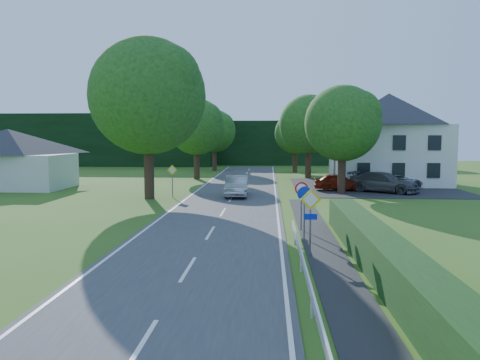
# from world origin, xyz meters

# --- Properties ---
(ground) EXTENTS (160.00, 160.00, 0.00)m
(ground) POSITION_xyz_m (0.00, 0.00, 0.00)
(ground) COLOR #2E5819
(ground) RESTS_ON ground
(road) EXTENTS (7.00, 80.00, 0.04)m
(road) POSITION_xyz_m (0.00, 20.00, 0.02)
(road) COLOR #3D3D40
(road) RESTS_ON ground
(footpath) EXTENTS (1.50, 44.00, 0.04)m
(footpath) POSITION_xyz_m (4.95, 2.00, 0.02)
(footpath) COLOR #252527
(footpath) RESTS_ON ground
(parking_pad) EXTENTS (14.00, 16.00, 0.04)m
(parking_pad) POSITION_xyz_m (12.00, 33.00, 0.02)
(parking_pad) COLOR #252527
(parking_pad) RESTS_ON ground
(line_edge_left) EXTENTS (0.12, 80.00, 0.01)m
(line_edge_left) POSITION_xyz_m (-3.25, 20.00, 0.04)
(line_edge_left) COLOR white
(line_edge_left) RESTS_ON road
(line_edge_right) EXTENTS (0.12, 80.00, 0.01)m
(line_edge_right) POSITION_xyz_m (3.25, 20.00, 0.04)
(line_edge_right) COLOR white
(line_edge_right) RESTS_ON road
(line_centre) EXTENTS (0.12, 80.00, 0.01)m
(line_centre) POSITION_xyz_m (0.00, 20.00, 0.04)
(line_centre) COLOR white
(line_centre) RESTS_ON road
(hedge_right) EXTENTS (1.20, 30.00, 1.30)m
(hedge_right) POSITION_xyz_m (6.50, 0.00, 0.65)
(hedge_right) COLOR black
(hedge_right) RESTS_ON ground
(tree_main) EXTENTS (9.40, 9.40, 11.64)m
(tree_main) POSITION_xyz_m (-6.00, 24.00, 5.82)
(tree_main) COLOR #174815
(tree_main) RESTS_ON ground
(tree_left_far) EXTENTS (7.00, 7.00, 8.58)m
(tree_left_far) POSITION_xyz_m (-5.00, 40.00, 4.29)
(tree_left_far) COLOR #174815
(tree_left_far) RESTS_ON ground
(tree_right_far) EXTENTS (7.40, 7.40, 9.09)m
(tree_right_far) POSITION_xyz_m (7.00, 42.00, 4.54)
(tree_right_far) COLOR #174815
(tree_right_far) RESTS_ON ground
(tree_left_back) EXTENTS (6.60, 6.60, 8.07)m
(tree_left_back) POSITION_xyz_m (-4.50, 52.00, 4.04)
(tree_left_back) COLOR #174815
(tree_left_back) RESTS_ON ground
(tree_right_back) EXTENTS (6.20, 6.20, 7.56)m
(tree_right_back) POSITION_xyz_m (6.00, 50.00, 3.78)
(tree_right_back) COLOR #174815
(tree_right_back) RESTS_ON ground
(tree_right_mid) EXTENTS (7.00, 7.00, 8.58)m
(tree_right_mid) POSITION_xyz_m (8.50, 28.00, 4.29)
(tree_right_mid) COLOR #174815
(tree_right_mid) RESTS_ON ground
(treeline_left) EXTENTS (44.00, 6.00, 8.00)m
(treeline_left) POSITION_xyz_m (-28.00, 62.00, 4.00)
(treeline_left) COLOR black
(treeline_left) RESTS_ON ground
(treeline_right) EXTENTS (30.00, 5.00, 7.00)m
(treeline_right) POSITION_xyz_m (8.00, 66.00, 3.50)
(treeline_right) COLOR black
(treeline_right) RESTS_ON ground
(bungalow_left) EXTENTS (11.00, 6.50, 5.20)m
(bungalow_left) POSITION_xyz_m (-20.00, 30.00, 2.71)
(bungalow_left) COLOR silver
(bungalow_left) RESTS_ON ground
(house_white) EXTENTS (10.60, 8.40, 8.60)m
(house_white) POSITION_xyz_m (14.00, 36.00, 4.41)
(house_white) COLOR silver
(house_white) RESTS_ON ground
(streetlight) EXTENTS (2.03, 0.18, 8.00)m
(streetlight) POSITION_xyz_m (8.06, 30.00, 4.46)
(streetlight) COLOR slate
(streetlight) RESTS_ON ground
(sign_priority_right) EXTENTS (0.78, 0.09, 2.59)m
(sign_priority_right) POSITION_xyz_m (4.30, 7.98, 1.80)
(sign_priority_right) COLOR slate
(sign_priority_right) RESTS_ON ground
(sign_roundabout) EXTENTS (0.64, 0.08, 2.37)m
(sign_roundabout) POSITION_xyz_m (4.30, 10.98, 1.67)
(sign_roundabout) COLOR slate
(sign_roundabout) RESTS_ON ground
(sign_speed_limit) EXTENTS (0.64, 0.11, 2.37)m
(sign_speed_limit) POSITION_xyz_m (4.30, 12.97, 1.77)
(sign_speed_limit) COLOR slate
(sign_speed_limit) RESTS_ON ground
(sign_priority_left) EXTENTS (0.78, 0.09, 2.44)m
(sign_priority_left) POSITION_xyz_m (-4.50, 24.98, 1.72)
(sign_priority_left) COLOR slate
(sign_priority_left) RESTS_ON ground
(moving_car) EXTENTS (1.74, 4.70, 1.54)m
(moving_car) POSITION_xyz_m (0.30, 25.57, 0.81)
(moving_car) COLOR #B5B4B9
(moving_car) RESTS_ON road
(motorcycle) EXTENTS (1.21, 1.93, 0.96)m
(motorcycle) POSITION_xyz_m (-0.31, 35.57, 0.52)
(motorcycle) COLOR black
(motorcycle) RESTS_ON road
(parked_car_red) EXTENTS (4.23, 1.85, 1.42)m
(parked_car_red) POSITION_xyz_m (8.59, 29.94, 0.75)
(parked_car_red) COLOR maroon
(parked_car_red) RESTS_ON parking_pad
(parked_car_silver_a) EXTENTS (4.46, 2.23, 1.40)m
(parked_car_silver_a) POSITION_xyz_m (10.86, 32.71, 0.74)
(parked_car_silver_a) COLOR #A3A4A7
(parked_car_silver_a) RESTS_ON parking_pad
(parked_car_grey) EXTENTS (5.89, 4.94, 1.61)m
(parked_car_grey) POSITION_xyz_m (12.02, 28.91, 0.85)
(parked_car_grey) COLOR #4C4D51
(parked_car_grey) RESTS_ON parking_pad
(parked_car_silver_b) EXTENTS (4.74, 3.19, 1.21)m
(parked_car_silver_b) POSITION_xyz_m (13.96, 31.95, 0.64)
(parked_car_silver_b) COLOR #9B9CA1
(parked_car_silver_b) RESTS_ON parking_pad
(parasol) EXTENTS (2.74, 2.77, 2.11)m
(parasol) POSITION_xyz_m (10.09, 35.00, 1.10)
(parasol) COLOR #A5270D
(parasol) RESTS_ON parking_pad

